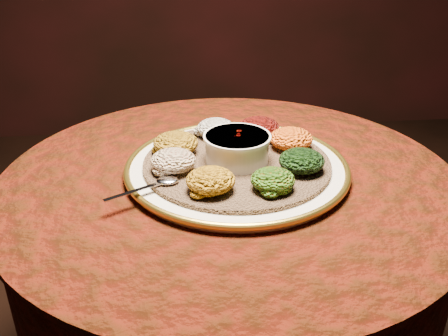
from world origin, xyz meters
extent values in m
cylinder|color=black|center=(0.00, 0.00, 0.34)|extent=(0.12, 0.12, 0.68)
cylinder|color=black|center=(0.00, 0.00, 0.70)|extent=(0.80, 0.80, 0.04)
cylinder|color=#3F0E05|center=(0.00, 0.00, 0.56)|extent=(0.93, 0.93, 0.34)
cylinder|color=#3F0E05|center=(0.00, 0.00, 0.73)|extent=(0.96, 0.96, 0.01)
cylinder|color=silver|center=(0.02, 0.00, 0.74)|extent=(0.56, 0.56, 0.02)
torus|color=gold|center=(0.02, 0.00, 0.75)|extent=(0.47, 0.47, 0.01)
cylinder|color=#8B6745|center=(0.02, 0.00, 0.76)|extent=(0.51, 0.51, 0.01)
cylinder|color=white|center=(0.02, 0.00, 0.79)|extent=(0.13, 0.13, 0.06)
cylinder|color=white|center=(0.02, 0.00, 0.82)|extent=(0.14, 0.14, 0.01)
cylinder|color=#540E04|center=(0.02, 0.00, 0.81)|extent=(0.11, 0.11, 0.01)
ellipsoid|color=silver|center=(-0.13, -0.08, 0.77)|extent=(0.04, 0.03, 0.01)
cube|color=silver|center=(-0.19, -0.11, 0.77)|extent=(0.11, 0.07, 0.00)
ellipsoid|color=silver|center=(-0.02, 0.14, 0.78)|extent=(0.09, 0.08, 0.04)
ellipsoid|color=black|center=(0.08, 0.12, 0.78)|extent=(0.10, 0.09, 0.05)
ellipsoid|color=#C47410|center=(0.14, 0.06, 0.78)|extent=(0.09, 0.09, 0.05)
ellipsoid|color=black|center=(0.14, -0.05, 0.78)|extent=(0.09, 0.09, 0.04)
ellipsoid|color=#AD3E0B|center=(0.07, -0.12, 0.78)|extent=(0.08, 0.08, 0.04)
ellipsoid|color=#C08310|center=(-0.05, -0.11, 0.78)|extent=(0.09, 0.09, 0.04)
ellipsoid|color=maroon|center=(-0.12, -0.02, 0.78)|extent=(0.09, 0.09, 0.04)
ellipsoid|color=#966B12|center=(-0.11, 0.06, 0.79)|extent=(0.10, 0.09, 0.05)
camera|label=1|loc=(-0.11, -0.92, 1.23)|focal=40.00mm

